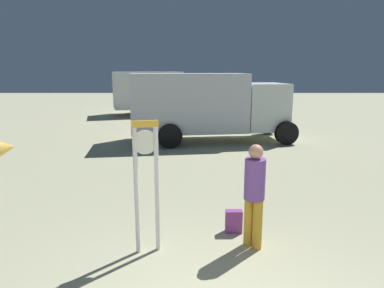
# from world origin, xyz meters

# --- Properties ---
(standing_clock) EXTENTS (0.40, 0.19, 2.10)m
(standing_clock) POSITION_xyz_m (-1.14, 1.99, 1.26)
(standing_clock) COLOR white
(standing_clock) RESTS_ON ground_plane
(person_near_clock) EXTENTS (0.33, 0.33, 1.71)m
(person_near_clock) POSITION_xyz_m (0.54, 2.11, 0.96)
(person_near_clock) COLOR gold
(person_near_clock) RESTS_ON ground_plane
(backpack) EXTENTS (0.29, 0.19, 0.41)m
(backpack) POSITION_xyz_m (0.30, 2.63, 0.20)
(backpack) COLOR #813A8B
(backpack) RESTS_ON ground_plane
(box_truck_near) EXTENTS (6.59, 3.14, 2.69)m
(box_truck_near) POSITION_xyz_m (0.11, 10.59, 1.50)
(box_truck_near) COLOR silver
(box_truck_near) RESTS_ON ground_plane
(box_truck_far) EXTENTS (6.76, 4.04, 2.71)m
(box_truck_far) POSITION_xyz_m (-2.52, 19.23, 1.50)
(box_truck_far) COLOR silver
(box_truck_far) RESTS_ON ground_plane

